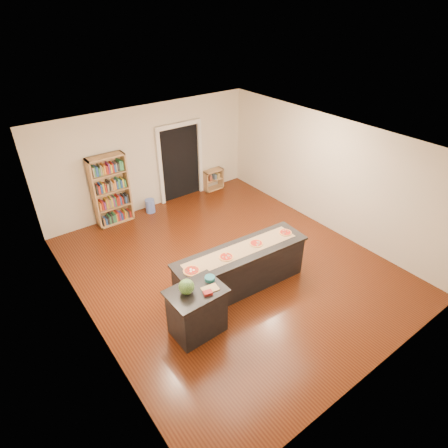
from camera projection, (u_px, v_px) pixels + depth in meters
room at (230, 211)px, 7.53m from camera, size 6.00×7.00×2.80m
doorway at (180, 158)px, 10.44m from camera, size 1.40×0.09×2.21m
kitchen_island at (241, 269)px, 7.46m from camera, size 2.79×0.75×0.92m
side_counter at (197, 311)px, 6.45m from camera, size 0.96×0.70×0.95m
bookshelf at (111, 190)px, 9.39m from camera, size 0.92×0.33×1.83m
low_shelf at (213, 180)px, 11.33m from camera, size 0.62×0.27×0.62m
waste_bin at (150, 206)px, 10.20m from camera, size 0.26×0.26×0.37m
kraft_paper at (241, 250)px, 7.23m from camera, size 2.44×0.59×0.00m
watermelon at (187, 287)px, 6.09m from camera, size 0.26×0.26×0.26m
cutting_board at (210, 289)px, 6.23m from camera, size 0.30×0.23×0.02m
package_red at (208, 293)px, 6.12m from camera, size 0.17×0.14×0.05m
package_teal at (210, 278)px, 6.42m from camera, size 0.18×0.18×0.07m
pizza_a at (192, 271)px, 6.67m from camera, size 0.30×0.30×0.02m
pizza_b at (226, 257)px, 7.02m from camera, size 0.26×0.26×0.02m
pizza_c at (256, 243)px, 7.39m from camera, size 0.26×0.26×0.02m
pizza_d at (285, 232)px, 7.72m from camera, size 0.26×0.26×0.02m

